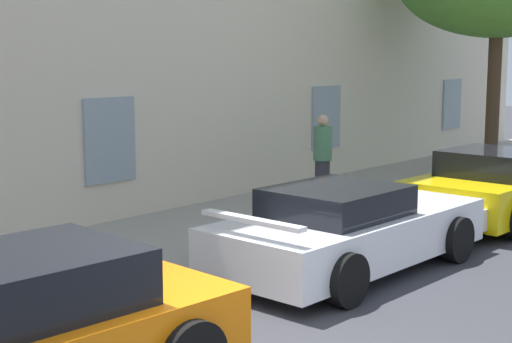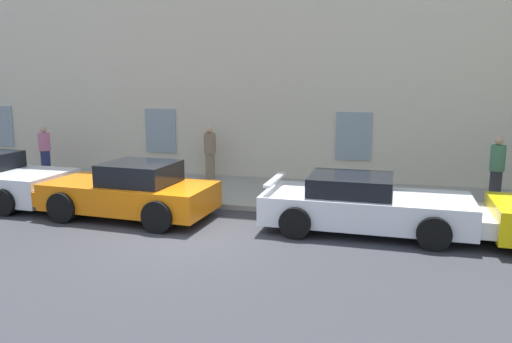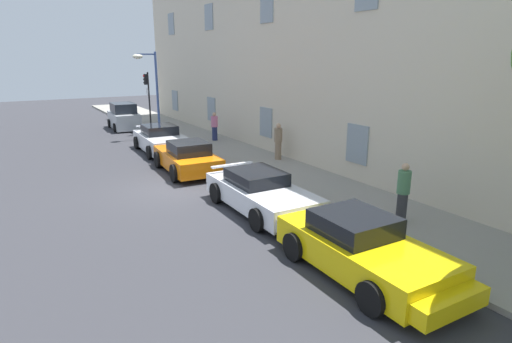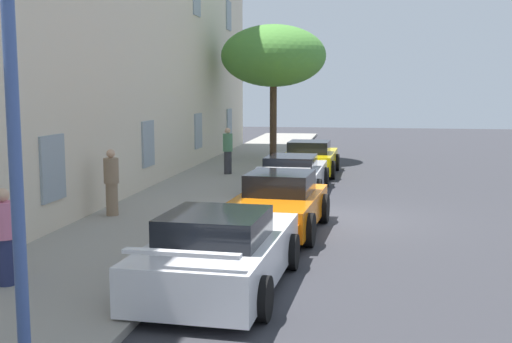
# 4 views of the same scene
# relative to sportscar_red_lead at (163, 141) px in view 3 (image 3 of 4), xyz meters

# --- Properties ---
(ground_plane) EXTENTS (80.00, 80.00, 0.00)m
(ground_plane) POSITION_rel_sportscar_red_lead_xyz_m (6.13, -1.72, -0.61)
(ground_plane) COLOR #333338
(sidewalk) EXTENTS (60.00, 3.77, 0.14)m
(sidewalk) POSITION_rel_sportscar_red_lead_xyz_m (6.13, 2.70, -0.54)
(sidewalk) COLOR gray
(sidewalk) RESTS_ON ground
(building_facade) EXTENTS (40.80, 4.81, 12.26)m
(building_facade) POSITION_rel_sportscar_red_lead_xyz_m (6.13, 6.74, 5.54)
(building_facade) COLOR beige
(building_facade) RESTS_ON ground
(sportscar_red_lead) EXTENTS (4.88, 2.40, 1.38)m
(sportscar_red_lead) POSITION_rel_sportscar_red_lead_xyz_m (0.00, 0.00, 0.00)
(sportscar_red_lead) COLOR white
(sportscar_red_lead) RESTS_ON ground
(sportscar_yellow_flank) EXTENTS (4.61, 2.33, 1.39)m
(sportscar_yellow_flank) POSITION_rel_sportscar_red_lead_xyz_m (4.15, -0.38, 0.02)
(sportscar_yellow_flank) COLOR orange
(sportscar_yellow_flank) RESTS_ON ground
(sportscar_white_middle) EXTENTS (5.02, 2.24, 1.26)m
(sportscar_white_middle) POSITION_rel_sportscar_red_lead_xyz_m (10.13, -0.14, -0.03)
(sportscar_white_middle) COLOR white
(sportscar_white_middle) RESTS_ON ground
(sportscar_tail_end) EXTENTS (4.64, 2.26, 1.35)m
(sportscar_tail_end) POSITION_rel_sportscar_red_lead_xyz_m (14.81, -0.35, -0.00)
(sportscar_tail_end) COLOR yellow
(sportscar_tail_end) RESTS_ON ground
(hatchback_parked) EXTENTS (3.67, 1.99, 1.78)m
(hatchback_parked) POSITION_rel_sportscar_red_lead_xyz_m (-8.61, 0.20, 0.19)
(hatchback_parked) COLOR #B2B7BC
(hatchback_parked) RESTS_ON ground
(traffic_light) EXTENTS (0.44, 0.36, 3.79)m
(traffic_light) POSITION_rel_sportscar_red_lead_xyz_m (-5.79, 1.13, 2.11)
(traffic_light) COLOR black
(traffic_light) RESTS_ON sidewalk
(street_lamp) EXTENTS (0.44, 1.42, 5.01)m
(street_lamp) POSITION_rel_sportscar_red_lead_xyz_m (-4.28, 0.82, 3.04)
(street_lamp) COLOR #3F5999
(street_lamp) RESTS_ON sidewalk
(pedestrian_admiring) EXTENTS (0.54, 0.54, 1.72)m
(pedestrian_admiring) POSITION_rel_sportscar_red_lead_xyz_m (4.85, 3.99, 0.40)
(pedestrian_admiring) COLOR #8C7259
(pedestrian_admiring) RESTS_ON sidewalk
(pedestrian_strolling) EXTENTS (0.51, 0.51, 1.78)m
(pedestrian_strolling) POSITION_rel_sportscar_red_lead_xyz_m (13.21, 2.70, 0.44)
(pedestrian_strolling) COLOR #333338
(pedestrian_strolling) RESTS_ON sidewalk
(pedestrian_bystander) EXTENTS (0.48, 0.48, 1.63)m
(pedestrian_bystander) POSITION_rel_sportscar_red_lead_xyz_m (-0.98, 3.47, 0.35)
(pedestrian_bystander) COLOR navy
(pedestrian_bystander) RESTS_ON sidewalk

